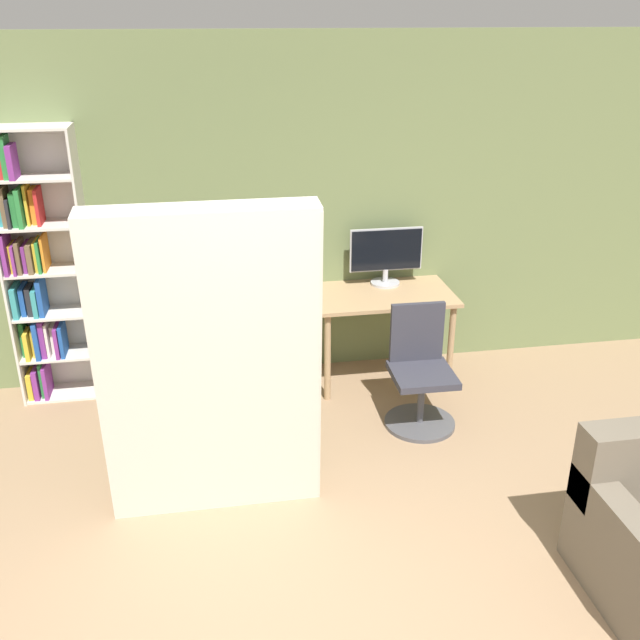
% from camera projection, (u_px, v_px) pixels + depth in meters
% --- Properties ---
extents(wall_back, '(8.00, 0.06, 2.70)m').
position_uv_depth(wall_back, '(262.00, 214.00, 5.60)').
color(wall_back, '#6B7A4C').
rests_on(wall_back, ground).
extents(desk, '(1.11, 0.67, 0.76)m').
position_uv_depth(desk, '(382.00, 306.00, 5.69)').
color(desk, tan).
rests_on(desk, ground).
extents(monitor, '(0.60, 0.24, 0.47)m').
position_uv_depth(monitor, '(386.00, 254.00, 5.74)').
color(monitor, '#B7B7BC').
rests_on(monitor, desk).
extents(office_chair, '(0.52, 0.52, 0.89)m').
position_uv_depth(office_chair, '(420.00, 379.00, 5.19)').
color(office_chair, '#4C4C51').
rests_on(office_chair, ground).
extents(bookshelf, '(0.60, 0.33, 2.09)m').
position_uv_depth(bookshelf, '(39.00, 272.00, 5.32)').
color(bookshelf, beige).
rests_on(bookshelf, ground).
extents(mattress_near, '(1.26, 0.32, 1.91)m').
position_uv_depth(mattress_near, '(211.00, 367.00, 4.05)').
color(mattress_near, beige).
rests_on(mattress_near, ground).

